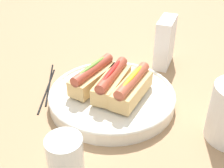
% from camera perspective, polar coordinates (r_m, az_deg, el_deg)
% --- Properties ---
extents(ground_plane, '(2.40, 2.40, 0.00)m').
position_cam_1_polar(ground_plane, '(0.73, -1.49, -3.95)').
color(ground_plane, '#9E7A56').
extents(serving_bowl, '(0.32, 0.32, 0.04)m').
position_cam_1_polar(serving_bowl, '(0.72, 0.00, -2.47)').
color(serving_bowl, silver).
rests_on(serving_bowl, ground_plane).
extents(hotdog_front, '(0.16, 0.07, 0.06)m').
position_cam_1_polar(hotdog_front, '(0.72, -3.86, 1.63)').
color(hotdog_front, '#DBB270').
rests_on(hotdog_front, serving_bowl).
extents(hotdog_back, '(0.15, 0.05, 0.06)m').
position_cam_1_polar(hotdog_back, '(0.70, 0.00, 0.54)').
color(hotdog_back, '#DBB270').
rests_on(hotdog_back, serving_bowl).
extents(hotdog_side, '(0.15, 0.06, 0.06)m').
position_cam_1_polar(hotdog_side, '(0.68, 4.10, -0.62)').
color(hotdog_side, '#DBB270').
rests_on(hotdog_side, serving_bowl).
extents(water_glass, '(0.07, 0.07, 0.09)m').
position_cam_1_polar(water_glass, '(0.54, -9.36, -14.73)').
color(water_glass, white).
rests_on(water_glass, ground_plane).
extents(napkin_box, '(0.11, 0.05, 0.15)m').
position_cam_1_polar(napkin_box, '(0.89, 10.68, 8.29)').
color(napkin_box, white).
rests_on(napkin_box, ground_plane).
extents(chopstick_near, '(0.20, 0.09, 0.01)m').
position_cam_1_polar(chopstick_near, '(0.80, -13.05, -1.01)').
color(chopstick_near, black).
rests_on(chopstick_near, ground_plane).
extents(chopstick_far, '(0.19, 0.11, 0.01)m').
position_cam_1_polar(chopstick_far, '(0.83, -12.54, 0.23)').
color(chopstick_far, black).
rests_on(chopstick_far, ground_plane).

